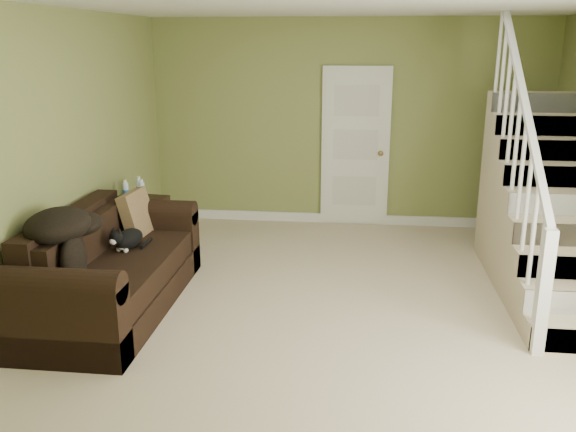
% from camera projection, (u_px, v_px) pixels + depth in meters
% --- Properties ---
extents(floor, '(5.00, 5.50, 0.01)m').
position_uv_depth(floor, '(337.00, 309.00, 5.45)').
color(floor, '#C6B28F').
rests_on(floor, ground).
extents(ceiling, '(5.00, 5.50, 0.01)m').
position_uv_depth(ceiling, '(345.00, 2.00, 4.73)').
color(ceiling, white).
rests_on(ceiling, wall_back).
extents(wall_back, '(5.00, 0.04, 2.60)m').
position_uv_depth(wall_back, '(348.00, 124.00, 7.71)').
color(wall_back, olive).
rests_on(wall_back, floor).
extents(wall_front, '(5.00, 0.04, 2.60)m').
position_uv_depth(wall_front, '(318.00, 300.00, 2.46)').
color(wall_front, olive).
rests_on(wall_front, floor).
extents(wall_left, '(0.04, 5.50, 2.60)m').
position_uv_depth(wall_left, '(57.00, 160.00, 5.37)').
color(wall_left, olive).
rests_on(wall_left, floor).
extents(baseboard_back, '(5.00, 0.04, 0.12)m').
position_uv_depth(baseboard_back, '(346.00, 218.00, 8.03)').
color(baseboard_back, white).
rests_on(baseboard_back, floor).
extents(baseboard_left, '(0.04, 5.50, 0.12)m').
position_uv_depth(baseboard_left, '(74.00, 290.00, 5.71)').
color(baseboard_left, white).
rests_on(baseboard_left, floor).
extents(door, '(0.86, 0.12, 2.02)m').
position_uv_depth(door, '(355.00, 148.00, 7.74)').
color(door, white).
rests_on(door, floor).
extents(staircase, '(1.00, 2.51, 2.82)m').
position_uv_depth(staircase, '(546.00, 218.00, 5.97)').
color(staircase, '#C6B28F').
rests_on(staircase, floor).
extents(sofa, '(0.96, 2.22, 0.88)m').
position_uv_depth(sofa, '(109.00, 273.00, 5.39)').
color(sofa, black).
rests_on(sofa, floor).
extents(side_table, '(0.61, 0.61, 0.88)m').
position_uv_depth(side_table, '(138.00, 228.00, 6.70)').
color(side_table, black).
rests_on(side_table, floor).
extents(cat, '(0.28, 0.52, 0.25)m').
position_uv_depth(cat, '(128.00, 239.00, 5.55)').
color(cat, black).
rests_on(cat, sofa).
extents(banana, '(0.17, 0.17, 0.05)m').
position_uv_depth(banana, '(114.00, 277.00, 4.84)').
color(banana, yellow).
rests_on(banana, sofa).
extents(throw_pillow, '(0.25, 0.47, 0.47)m').
position_uv_depth(throw_pillow, '(137.00, 214.00, 6.01)').
color(throw_pillow, '#4C2D1E').
rests_on(throw_pillow, sofa).
extents(throw_blanket, '(0.63, 0.74, 0.26)m').
position_uv_depth(throw_blanket, '(58.00, 225.00, 4.82)').
color(throw_blanket, black).
rests_on(throw_blanket, sofa).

